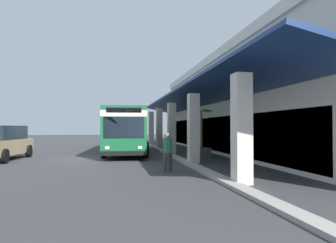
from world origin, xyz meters
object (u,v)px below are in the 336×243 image
parked_suv_tan (0,142)px  transit_bus (127,128)px  pedestrian (168,150)px  potted_palm (201,147)px

parked_suv_tan → transit_bus: bearing=116.6°
pedestrian → potted_palm: size_ratio=0.54×
transit_bus → potted_palm: transit_bus is taller
parked_suv_tan → potted_palm: bearing=87.1°
transit_bus → pedestrian: size_ratio=6.95×
transit_bus → pedestrian: transit_bus is taller
transit_bus → pedestrian: 9.76m
parked_suv_tan → potted_palm: (0.60, 11.73, -0.39)m
parked_suv_tan → pedestrian: bearing=55.2°
pedestrian → potted_palm: (-5.37, 3.13, -0.28)m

